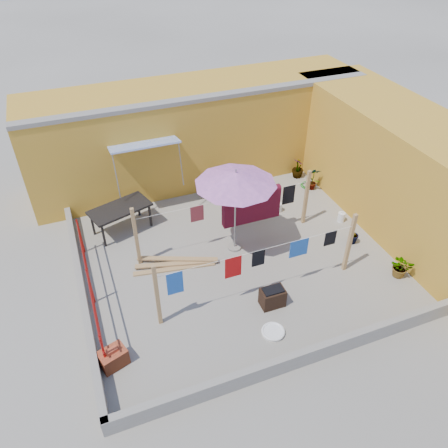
{
  "coord_description": "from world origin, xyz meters",
  "views": [
    {
      "loc": [
        -3.53,
        -8.16,
        8.03
      ],
      "look_at": [
        -0.26,
        0.3,
        1.06
      ],
      "focal_mm": 35.0,
      "sensor_mm": 36.0,
      "label": 1
    }
  ],
  "objects": [
    {
      "name": "patio_umbrella",
      "position": [
        0.11,
        0.44,
        2.28
      ],
      "size": [
        2.53,
        2.53,
        2.54
      ],
      "color": "gray",
      "rests_on": "ground"
    },
    {
      "name": "outdoor_table",
      "position": [
        -2.65,
        2.4,
        0.73
      ],
      "size": [
        1.9,
        1.35,
        0.81
      ],
      "color": "black",
      "rests_on": "ground"
    },
    {
      "name": "parapet_front",
      "position": [
        0.0,
        -3.58,
        0.22
      ],
      "size": [
        8.3,
        0.16,
        0.44
      ],
      "primitive_type": "cube",
      "color": "gray",
      "rests_on": "ground"
    },
    {
      "name": "water_jug_b",
      "position": [
        2.06,
        1.59,
        0.15
      ],
      "size": [
        0.21,
        0.21,
        0.34
      ],
      "color": "white",
      "rests_on": "ground"
    },
    {
      "name": "brazier",
      "position": [
        0.17,
        -1.83,
        0.25
      ],
      "size": [
        0.58,
        0.4,
        0.52
      ],
      "color": "black",
      "rests_on": "ground"
    },
    {
      "name": "wall_right",
      "position": [
        5.2,
        0.0,
        1.6
      ],
      "size": [
        2.4,
        9.0,
        3.2
      ],
      "primitive_type": "cube",
      "color": "#C0892A",
      "rests_on": "ground"
    },
    {
      "name": "plant_right_c",
      "position": [
        3.7,
        -2.13,
        0.32
      ],
      "size": [
        0.75,
        0.74,
        0.64
      ],
      "primitive_type": "imported",
      "rotation": [
        0.0,
        0.0,
        5.67
      ],
      "color": "#175318",
      "rests_on": "ground"
    },
    {
      "name": "lumber_pile",
      "position": [
        -1.62,
        0.33,
        0.07
      ],
      "size": [
        2.27,
        0.98,
        0.14
      ],
      "color": "tan",
      "rests_on": "ground"
    },
    {
      "name": "red_railing",
      "position": [
        -3.85,
        -0.2,
        0.72
      ],
      "size": [
        0.05,
        4.2,
        1.1
      ],
      "color": "#A71310",
      "rests_on": "ground"
    },
    {
      "name": "white_basin",
      "position": [
        -0.19,
        -2.63,
        0.05
      ],
      "size": [
        0.54,
        0.54,
        0.09
      ],
      "color": "white",
      "rests_on": "ground"
    },
    {
      "name": "wall_back",
      "position": [
        0.5,
        4.69,
        1.61
      ],
      "size": [
        11.0,
        3.27,
        3.21
      ],
      "color": "#C0892A",
      "rests_on": "ground"
    },
    {
      "name": "plant_right_b",
      "position": [
        3.32,
        -0.58,
        0.32
      ],
      "size": [
        0.45,
        0.45,
        0.64
      ],
      "primitive_type": "imported",
      "rotation": [
        0.0,
        0.0,
        3.9
      ],
      "color": "#175318",
      "rests_on": "ground"
    },
    {
      "name": "green_hose",
      "position": [
        3.66,
        2.55,
        0.03
      ],
      "size": [
        0.48,
        0.48,
        0.07
      ],
      "color": "#1A771B",
      "rests_on": "ground"
    },
    {
      "name": "parapet_left",
      "position": [
        -4.08,
        0.0,
        0.22
      ],
      "size": [
        0.16,
        7.3,
        0.44
      ],
      "primitive_type": "cube",
      "color": "gray",
      "rests_on": "ground"
    },
    {
      "name": "ground",
      "position": [
        0.0,
        0.0,
        0.0
      ],
      "size": [
        80.0,
        80.0,
        0.0
      ],
      "primitive_type": "plane",
      "color": "#9E998E",
      "rests_on": "ground"
    },
    {
      "name": "clothesline_rig",
      "position": [
        0.61,
        0.55,
        1.02
      ],
      "size": [
        5.09,
        2.35,
        1.8
      ],
      "color": "tan",
      "rests_on": "ground"
    },
    {
      "name": "plant_back_b",
      "position": [
        3.61,
        3.2,
        0.35
      ],
      "size": [
        0.5,
        0.5,
        0.71
      ],
      "primitive_type": "imported",
      "rotation": [
        0.0,
        0.0,
        1.87
      ],
      "color": "#175318",
      "rests_on": "ground"
    },
    {
      "name": "plant_right_a",
      "position": [
        3.7,
        2.33,
        0.42
      ],
      "size": [
        0.53,
        0.46,
        0.84
      ],
      "primitive_type": "imported",
      "rotation": [
        0.0,
        0.0,
        2.7
      ],
      "color": "#175318",
      "rests_on": "ground"
    },
    {
      "name": "water_jug_a",
      "position": [
        3.61,
        0.44,
        0.15
      ],
      "size": [
        0.22,
        0.22,
        0.34
      ],
      "color": "white",
      "rests_on": "ground"
    },
    {
      "name": "brick_stack",
      "position": [
        -3.7,
        -2.14,
        0.21
      ],
      "size": [
        0.66,
        0.56,
        0.49
      ],
      "color": "#B54F29",
      "rests_on": "ground"
    },
    {
      "name": "plant_back_a",
      "position": [
        0.5,
        3.2,
        0.36
      ],
      "size": [
        0.68,
        0.6,
        0.72
      ],
      "primitive_type": "imported",
      "rotation": [
        0.0,
        0.0,
        0.06
      ],
      "color": "#175318",
      "rests_on": "ground"
    }
  ]
}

